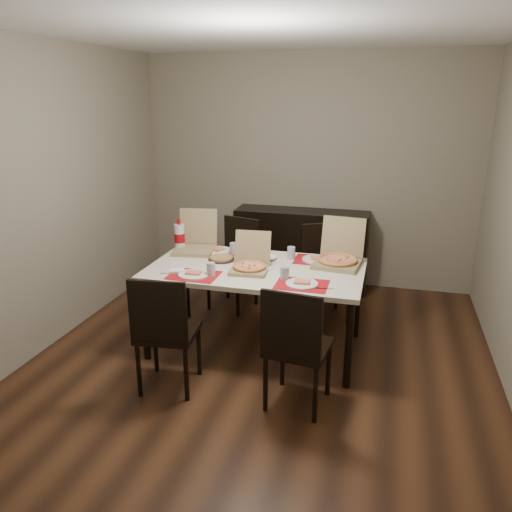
{
  "coord_description": "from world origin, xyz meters",
  "views": [
    {
      "loc": [
        0.93,
        -3.66,
        2.14
      ],
      "look_at": [
        -0.11,
        0.19,
        0.85
      ],
      "focal_mm": 35.0,
      "sensor_mm": 36.0,
      "label": 1
    }
  ],
  "objects_px": {
    "pizza_box_center": "(250,264)",
    "soda_bottle": "(180,237)",
    "dining_table": "(256,275)",
    "chair_far_right": "(324,267)",
    "sideboard": "(301,249)",
    "chair_far_left": "(236,259)",
    "chair_near_right": "(296,344)",
    "chair_near_left": "(165,329)",
    "dip_bowl": "(269,258)"
  },
  "relations": [
    {
      "from": "soda_bottle",
      "to": "chair_far_left",
      "type": "bearing_deg",
      "value": 56.77
    },
    {
      "from": "chair_near_right",
      "to": "chair_far_right",
      "type": "distance_m",
      "value": 1.65
    },
    {
      "from": "chair_near_left",
      "to": "chair_near_right",
      "type": "bearing_deg",
      "value": 1.58
    },
    {
      "from": "dining_table",
      "to": "soda_bottle",
      "type": "distance_m",
      "value": 0.89
    },
    {
      "from": "dining_table",
      "to": "pizza_box_center",
      "type": "xyz_separation_m",
      "value": [
        -0.03,
        -0.09,
        0.12
      ]
    },
    {
      "from": "chair_far_right",
      "to": "chair_far_left",
      "type": "bearing_deg",
      "value": 178.76
    },
    {
      "from": "chair_near_left",
      "to": "chair_far_right",
      "type": "xyz_separation_m",
      "value": [
        0.94,
        1.68,
        0.0
      ]
    },
    {
      "from": "pizza_box_center",
      "to": "dip_bowl",
      "type": "relative_size",
      "value": 2.83
    },
    {
      "from": "chair_near_left",
      "to": "dip_bowl",
      "type": "relative_size",
      "value": 7.31
    },
    {
      "from": "chair_near_left",
      "to": "soda_bottle",
      "type": "xyz_separation_m",
      "value": [
        -0.35,
        1.13,
        0.36
      ]
    },
    {
      "from": "chair_far_right",
      "to": "soda_bottle",
      "type": "distance_m",
      "value": 1.45
    },
    {
      "from": "dining_table",
      "to": "dip_bowl",
      "type": "height_order",
      "value": "dip_bowl"
    },
    {
      "from": "dining_table",
      "to": "pizza_box_center",
      "type": "distance_m",
      "value": 0.15
    },
    {
      "from": "chair_near_right",
      "to": "soda_bottle",
      "type": "height_order",
      "value": "soda_bottle"
    },
    {
      "from": "sideboard",
      "to": "soda_bottle",
      "type": "bearing_deg",
      "value": -125.68
    },
    {
      "from": "chair_far_left",
      "to": "dip_bowl",
      "type": "relative_size",
      "value": 7.31
    },
    {
      "from": "chair_near_right",
      "to": "pizza_box_center",
      "type": "distance_m",
      "value": 0.94
    },
    {
      "from": "dining_table",
      "to": "soda_bottle",
      "type": "xyz_separation_m",
      "value": [
        -0.82,
        0.29,
        0.19
      ]
    },
    {
      "from": "dining_table",
      "to": "chair_near_right",
      "type": "xyz_separation_m",
      "value": [
        0.5,
        -0.81,
        -0.17
      ]
    },
    {
      "from": "chair_near_left",
      "to": "soda_bottle",
      "type": "height_order",
      "value": "soda_bottle"
    },
    {
      "from": "dip_bowl",
      "to": "chair_near_right",
      "type": "bearing_deg",
      "value": -67.12
    },
    {
      "from": "pizza_box_center",
      "to": "soda_bottle",
      "type": "relative_size",
      "value": 1.21
    },
    {
      "from": "chair_near_right",
      "to": "chair_far_right",
      "type": "height_order",
      "value": "same"
    },
    {
      "from": "sideboard",
      "to": "chair_far_left",
      "type": "relative_size",
      "value": 1.61
    },
    {
      "from": "dining_table",
      "to": "chair_far_left",
      "type": "height_order",
      "value": "chair_far_left"
    },
    {
      "from": "sideboard",
      "to": "pizza_box_center",
      "type": "relative_size",
      "value": 4.17
    },
    {
      "from": "dining_table",
      "to": "chair_far_left",
      "type": "xyz_separation_m",
      "value": [
        -0.45,
        0.86,
        -0.17
      ]
    },
    {
      "from": "chair_near_left",
      "to": "chair_near_right",
      "type": "relative_size",
      "value": 1.0
    },
    {
      "from": "sideboard",
      "to": "chair_near_left",
      "type": "distance_m",
      "value": 2.49
    },
    {
      "from": "pizza_box_center",
      "to": "chair_near_right",
      "type": "bearing_deg",
      "value": -53.93
    },
    {
      "from": "sideboard",
      "to": "pizza_box_center",
      "type": "distance_m",
      "value": 1.72
    },
    {
      "from": "sideboard",
      "to": "dip_bowl",
      "type": "height_order",
      "value": "sideboard"
    },
    {
      "from": "dining_table",
      "to": "dip_bowl",
      "type": "bearing_deg",
      "value": 74.8
    },
    {
      "from": "chair_far_left",
      "to": "dining_table",
      "type": "bearing_deg",
      "value": -62.44
    },
    {
      "from": "chair_near_right",
      "to": "chair_near_left",
      "type": "bearing_deg",
      "value": -178.42
    },
    {
      "from": "chair_far_right",
      "to": "pizza_box_center",
      "type": "distance_m",
      "value": 1.09
    },
    {
      "from": "chair_near_left",
      "to": "chair_near_right",
      "type": "xyz_separation_m",
      "value": [
        0.97,
        0.03,
        0.0
      ]
    },
    {
      "from": "sideboard",
      "to": "chair_far_left",
      "type": "height_order",
      "value": "chair_far_left"
    },
    {
      "from": "sideboard",
      "to": "chair_far_left",
      "type": "xyz_separation_m",
      "value": [
        -0.56,
        -0.73,
        0.06
      ]
    },
    {
      "from": "chair_far_left",
      "to": "chair_far_right",
      "type": "xyz_separation_m",
      "value": [
        0.92,
        -0.02,
        0.0
      ]
    },
    {
      "from": "pizza_box_center",
      "to": "soda_bottle",
      "type": "xyz_separation_m",
      "value": [
        -0.79,
        0.38,
        0.07
      ]
    },
    {
      "from": "chair_near_left",
      "to": "chair_far_right",
      "type": "distance_m",
      "value": 1.92
    },
    {
      "from": "dining_table",
      "to": "chair_far_right",
      "type": "height_order",
      "value": "chair_far_right"
    },
    {
      "from": "chair_near_right",
      "to": "chair_far_right",
      "type": "bearing_deg",
      "value": 90.93
    },
    {
      "from": "sideboard",
      "to": "chair_near_left",
      "type": "relative_size",
      "value": 1.61
    },
    {
      "from": "chair_far_left",
      "to": "dip_bowl",
      "type": "height_order",
      "value": "chair_far_left"
    },
    {
      "from": "chair_near_left",
      "to": "chair_far_left",
      "type": "distance_m",
      "value": 1.7
    },
    {
      "from": "chair_near_left",
      "to": "pizza_box_center",
      "type": "bearing_deg",
      "value": 59.72
    },
    {
      "from": "chair_far_left",
      "to": "soda_bottle",
      "type": "xyz_separation_m",
      "value": [
        -0.37,
        -0.57,
        0.36
      ]
    },
    {
      "from": "dining_table",
      "to": "chair_near_right",
      "type": "relative_size",
      "value": 1.94
    }
  ]
}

